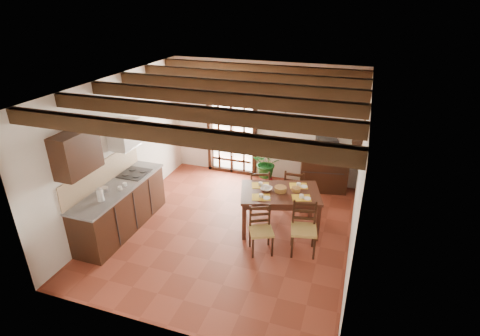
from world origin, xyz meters
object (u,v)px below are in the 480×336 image
at_px(kitchen_counter, 121,207).
at_px(pendant_lamp, 285,124).
at_px(sideboard, 324,172).
at_px(dining_table, 280,196).
at_px(chair_near_left, 261,238).
at_px(chair_far_right, 294,196).
at_px(chair_far_left, 259,195).
at_px(chair_near_right, 303,238).
at_px(crt_tv, 326,147).
at_px(potted_plant, 267,162).

height_order(kitchen_counter, pendant_lamp, pendant_lamp).
bearing_deg(sideboard, kitchen_counter, -151.09).
relative_size(dining_table, chair_near_left, 1.95).
bearing_deg(chair_far_right, kitchen_counter, 28.55).
relative_size(chair_near_left, chair_far_left, 0.94).
distance_m(dining_table, chair_near_right, 0.92).
bearing_deg(pendant_lamp, chair_far_right, 79.95).
height_order(chair_near_left, chair_near_right, chair_near_right).
bearing_deg(chair_far_left, crt_tv, -152.63).
height_order(chair_near_right, pendant_lamp, pendant_lamp).
bearing_deg(potted_plant, chair_far_right, -47.42).
height_order(dining_table, pendant_lamp, pendant_lamp).
bearing_deg(chair_far_right, chair_near_left, 78.45).
xyz_separation_m(crt_tv, pendant_lamp, (-0.61, -1.74, 1.00)).
height_order(chair_near_right, sideboard, chair_near_right).
xyz_separation_m(dining_table, pendant_lamp, (-0.00, 0.10, 1.39)).
relative_size(chair_near_right, crt_tv, 1.74).
distance_m(chair_far_right, pendant_lamp, 1.94).
xyz_separation_m(chair_far_left, chair_far_right, (0.69, 0.21, 0.00)).
relative_size(dining_table, chair_near_right, 1.78).
bearing_deg(chair_far_right, crt_tv, -117.70).
distance_m(sideboard, crt_tv, 0.63).
relative_size(potted_plant, pendant_lamp, 2.19).
relative_size(kitchen_counter, chair_near_left, 2.63).
height_order(dining_table, chair_near_left, chair_near_left).
xyz_separation_m(kitchen_counter, dining_table, (2.86, 0.98, 0.22)).
bearing_deg(chair_near_left, crt_tv, 48.41).
relative_size(chair_near_right, potted_plant, 0.51).
distance_m(dining_table, crt_tv, 1.98).
relative_size(chair_near_left, crt_tv, 1.58).
bearing_deg(sideboard, pendant_lamp, -119.46).
bearing_deg(crt_tv, kitchen_counter, -157.39).
relative_size(crt_tv, pendant_lamp, 0.64).
distance_m(kitchen_counter, potted_plant, 3.46).
xyz_separation_m(chair_near_right, chair_far_left, (-1.14, 1.22, -0.01)).
bearing_deg(chair_far_right, sideboard, -117.58).
bearing_deg(sideboard, dining_table, -118.49).
relative_size(dining_table, potted_plant, 0.90).
xyz_separation_m(chair_far_left, potted_plant, (-0.14, 1.12, 0.29)).
height_order(dining_table, chair_near_right, chair_near_right).
bearing_deg(potted_plant, dining_table, -67.81).
bearing_deg(dining_table, sideboard, 54.85).
bearing_deg(chair_near_left, potted_plant, 76.56).
xyz_separation_m(dining_table, potted_plant, (-0.70, 1.73, -0.12)).
bearing_deg(crt_tv, potted_plant, 168.47).
height_order(crt_tv, potted_plant, potted_plant).
height_order(chair_near_left, chair_far_left, chair_far_left).
distance_m(chair_far_left, sideboard, 1.71).
bearing_deg(chair_near_left, dining_table, 54.76).
bearing_deg(chair_far_left, dining_table, 113.94).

